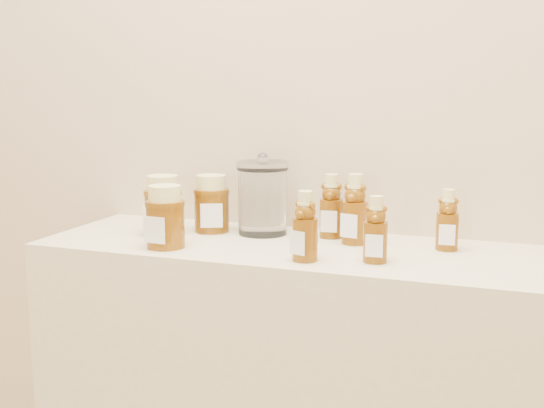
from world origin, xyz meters
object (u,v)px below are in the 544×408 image
at_px(bear_bottle_front_left, 305,221).
at_px(glass_canister, 263,195).
at_px(bear_bottle_back_left, 331,202).
at_px(honey_jar_left, 163,205).

distance_m(bear_bottle_front_left, glass_canister, 0.28).
distance_m(bear_bottle_back_left, honey_jar_left, 0.41).
height_order(bear_bottle_front_left, honey_jar_left, bear_bottle_front_left).
relative_size(bear_bottle_back_left, glass_canister, 0.89).
bearing_deg(honey_jar_left, bear_bottle_front_left, -10.12).
bearing_deg(bear_bottle_back_left, glass_canister, -178.67).
relative_size(bear_bottle_back_left, bear_bottle_front_left, 1.04).
relative_size(honey_jar_left, glass_canister, 0.75).
xyz_separation_m(honey_jar_left, glass_canister, (0.23, 0.09, 0.02)).
height_order(honey_jar_left, glass_canister, glass_canister).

